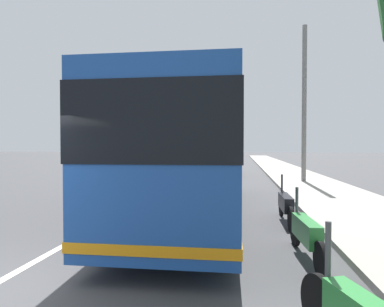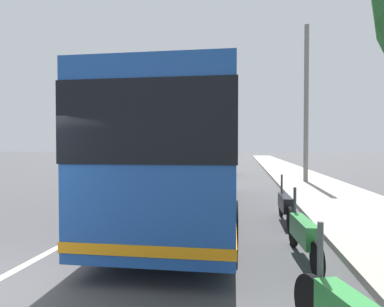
# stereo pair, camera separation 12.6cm
# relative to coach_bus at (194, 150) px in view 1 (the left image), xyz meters

# --- Properties ---
(sidewalk_curb) EXTENTS (110.00, 3.60, 0.14)m
(sidewalk_curb) POSITION_rel_coach_bus_xyz_m (4.07, -5.09, -1.88)
(sidewalk_curb) COLOR #9E998E
(sidewalk_curb) RESTS_ON ground
(lane_divider_line) EXTENTS (110.00, 0.16, 0.01)m
(lane_divider_line) POSITION_rel_coach_bus_xyz_m (4.07, 2.19, -1.94)
(lane_divider_line) COLOR silver
(lane_divider_line) RESTS_ON ground
(coach_bus) EXTENTS (10.91, 2.95, 3.36)m
(coach_bus) POSITION_rel_coach_bus_xyz_m (0.00, 0.00, 0.00)
(coach_bus) COLOR #1E4C9E
(coach_bus) RESTS_ON ground
(motorcycle_far_end) EXTENTS (2.16, 0.33, 1.23)m
(motorcycle_far_end) POSITION_rel_coach_bus_xyz_m (-3.65, -2.62, -1.49)
(motorcycle_far_end) COLOR black
(motorcycle_far_end) RESTS_ON ground
(motorcycle_by_tree) EXTENTS (2.27, 0.25, 1.25)m
(motorcycle_by_tree) POSITION_rel_coach_bus_xyz_m (-0.87, -2.64, -1.48)
(motorcycle_by_tree) COLOR black
(motorcycle_by_tree) RESTS_ON ground
(car_far_distant) EXTENTS (4.33, 1.94, 1.43)m
(car_far_distant) POSITION_rel_coach_bus_xyz_m (12.82, 0.12, -1.27)
(car_far_distant) COLOR black
(car_far_distant) RESTS_ON ground
(car_ahead_same_lane) EXTENTS (4.10, 2.04, 1.50)m
(car_ahead_same_lane) POSITION_rel_coach_bus_xyz_m (36.58, 4.97, -1.25)
(car_ahead_same_lane) COLOR gray
(car_ahead_same_lane) RESTS_ON ground
(utility_pole) EXTENTS (0.25, 0.25, 8.75)m
(utility_pole) POSITION_rel_coach_bus_xyz_m (8.43, -4.90, 2.42)
(utility_pole) COLOR slate
(utility_pole) RESTS_ON ground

